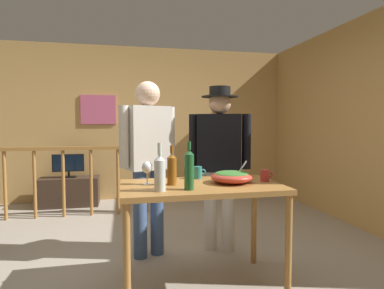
# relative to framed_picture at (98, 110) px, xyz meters

# --- Properties ---
(ground_plane) EXTENTS (6.91, 6.91, 0.00)m
(ground_plane) POSITION_rel_framed_picture_xyz_m (0.76, -2.60, -1.53)
(ground_plane) COLOR #9E9384
(back_wall) EXTENTS (5.06, 0.10, 2.60)m
(back_wall) POSITION_rel_framed_picture_xyz_m (0.76, 0.06, -0.23)
(back_wall) COLOR tan
(back_wall) RESTS_ON ground_plane
(side_wall_right) EXTENTS (0.10, 3.98, 2.60)m
(side_wall_right) POSITION_rel_framed_picture_xyz_m (3.28, -1.80, -0.23)
(side_wall_right) COLOR tan
(side_wall_right) RESTS_ON ground_plane
(framed_picture) EXTENTS (0.57, 0.03, 0.48)m
(framed_picture) POSITION_rel_framed_picture_xyz_m (0.00, 0.00, 0.00)
(framed_picture) COLOR #C9577D
(stair_railing) EXTENTS (2.30, 0.10, 1.03)m
(stair_railing) POSITION_rel_framed_picture_xyz_m (-0.05, -0.92, -0.92)
(stair_railing) COLOR #9E6B33
(stair_railing) RESTS_ON ground_plane
(tv_console) EXTENTS (0.90, 0.40, 0.45)m
(tv_console) POSITION_rel_framed_picture_xyz_m (-0.45, -0.29, -1.30)
(tv_console) COLOR #38281E
(tv_console) RESTS_ON ground_plane
(flat_screen_tv) EXTENTS (0.47, 0.12, 0.37)m
(flat_screen_tv) POSITION_rel_framed_picture_xyz_m (-0.45, -0.32, -0.86)
(flat_screen_tv) COLOR black
(flat_screen_tv) RESTS_ON tv_console
(serving_table) EXTENTS (1.24, 0.72, 0.82)m
(serving_table) POSITION_rel_framed_picture_xyz_m (0.99, -3.19, -0.80)
(serving_table) COLOR #9E6B33
(serving_table) RESTS_ON ground_plane
(salad_bowl) EXTENTS (0.33, 0.33, 0.18)m
(salad_bowl) POSITION_rel_framed_picture_xyz_m (1.24, -3.19, -0.66)
(salad_bowl) COLOR #CC3D2D
(salad_bowl) RESTS_ON serving_table
(wine_glass) EXTENTS (0.08, 0.08, 0.18)m
(wine_glass) POSITION_rel_framed_picture_xyz_m (0.57, -3.11, -0.58)
(wine_glass) COLOR silver
(wine_glass) RESTS_ON serving_table
(wine_bottle_clear) EXTENTS (0.08, 0.08, 0.34)m
(wine_bottle_clear) POSITION_rel_framed_picture_xyz_m (0.64, -3.38, -0.57)
(wine_bottle_clear) COLOR silver
(wine_bottle_clear) RESTS_ON serving_table
(wine_bottle_green) EXTENTS (0.07, 0.07, 0.35)m
(wine_bottle_green) POSITION_rel_framed_picture_xyz_m (0.85, -3.38, -0.56)
(wine_bottle_green) COLOR #1E5628
(wine_bottle_green) RESTS_ON serving_table
(wine_bottle_amber) EXTENTS (0.07, 0.07, 0.30)m
(wine_bottle_amber) POSITION_rel_framed_picture_xyz_m (0.76, -3.17, -0.58)
(wine_bottle_amber) COLOR brown
(wine_bottle_amber) RESTS_ON serving_table
(mug_red) EXTENTS (0.11, 0.07, 0.10)m
(mug_red) POSITION_rel_framed_picture_xyz_m (1.53, -3.18, -0.66)
(mug_red) COLOR #B7332D
(mug_red) RESTS_ON serving_table
(mug_teal) EXTENTS (0.11, 0.07, 0.10)m
(mug_teal) POSITION_rel_framed_picture_xyz_m (1.02, -2.93, -0.66)
(mug_teal) COLOR teal
(mug_teal) RESTS_ON serving_table
(person_standing_left) EXTENTS (0.54, 0.34, 1.69)m
(person_standing_left) POSITION_rel_framed_picture_xyz_m (0.63, -2.51, -0.52)
(person_standing_left) COLOR #3D5684
(person_standing_left) RESTS_ON ground_plane
(person_standing_right) EXTENTS (0.59, 0.37, 1.66)m
(person_standing_right) POSITION_rel_framed_picture_xyz_m (1.35, -2.51, -0.53)
(person_standing_right) COLOR beige
(person_standing_right) RESTS_ON ground_plane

